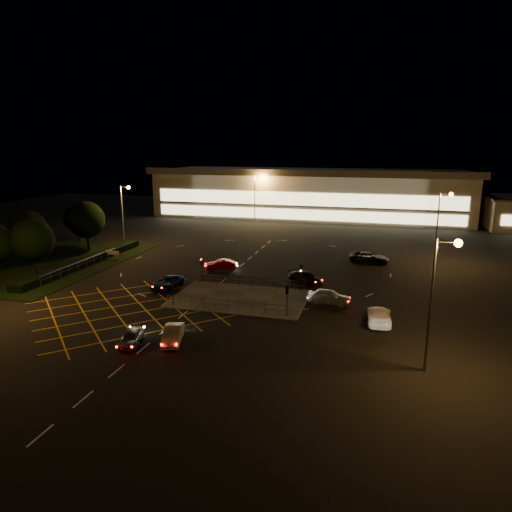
% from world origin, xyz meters
% --- Properties ---
extents(ground, '(180.00, 180.00, 0.00)m').
position_xyz_m(ground, '(0.00, 0.00, 0.00)').
color(ground, black).
rests_on(ground, ground).
extents(pedestrian_island, '(14.00, 9.00, 0.12)m').
position_xyz_m(pedestrian_island, '(2.00, -2.00, 0.06)').
color(pedestrian_island, '#4C4944').
rests_on(pedestrian_island, ground).
extents(grass_verge, '(18.00, 30.00, 0.08)m').
position_xyz_m(grass_verge, '(-28.00, 6.00, 0.04)').
color(grass_verge, black).
rests_on(grass_verge, ground).
extents(hedge, '(2.00, 26.00, 1.00)m').
position_xyz_m(hedge, '(-23.00, 6.00, 0.50)').
color(hedge, black).
rests_on(hedge, ground).
extents(supermarket, '(72.00, 26.50, 10.50)m').
position_xyz_m(supermarket, '(0.00, 61.95, 5.31)').
color(supermarket, beige).
rests_on(supermarket, ground).
extents(streetlight_se, '(1.78, 0.56, 10.03)m').
position_xyz_m(streetlight_se, '(20.44, -14.00, 6.56)').
color(streetlight_se, slate).
rests_on(streetlight_se, ground).
extents(streetlight_nw, '(1.78, 0.56, 10.03)m').
position_xyz_m(streetlight_nw, '(-23.56, 18.00, 6.56)').
color(streetlight_nw, slate).
rests_on(streetlight_nw, ground).
extents(streetlight_ne, '(1.78, 0.56, 10.03)m').
position_xyz_m(streetlight_ne, '(24.44, 20.00, 6.56)').
color(streetlight_ne, slate).
rests_on(streetlight_ne, ground).
extents(streetlight_far_left, '(1.78, 0.56, 10.03)m').
position_xyz_m(streetlight_far_left, '(-9.56, 48.00, 6.56)').
color(streetlight_far_left, slate).
rests_on(streetlight_far_left, ground).
extents(streetlight_far_right, '(1.78, 0.56, 10.03)m').
position_xyz_m(streetlight_far_right, '(30.44, 50.00, 6.56)').
color(streetlight_far_right, slate).
rests_on(streetlight_far_right, ground).
extents(signal_sw, '(0.28, 0.30, 3.15)m').
position_xyz_m(signal_sw, '(-4.00, -5.99, 2.37)').
color(signal_sw, black).
rests_on(signal_sw, pedestrian_island).
extents(signal_se, '(0.28, 0.30, 3.15)m').
position_xyz_m(signal_se, '(8.00, -5.99, 2.37)').
color(signal_se, black).
rests_on(signal_se, pedestrian_island).
extents(signal_nw, '(0.28, 0.30, 3.15)m').
position_xyz_m(signal_nw, '(-4.00, 1.99, 2.37)').
color(signal_nw, black).
rests_on(signal_nw, pedestrian_island).
extents(signal_ne, '(0.28, 0.30, 3.15)m').
position_xyz_m(signal_ne, '(8.00, 1.99, 2.37)').
color(signal_ne, black).
rests_on(signal_ne, pedestrian_island).
extents(tree_b, '(5.40, 5.40, 7.35)m').
position_xyz_m(tree_b, '(-32.00, 6.00, 4.64)').
color(tree_b, black).
rests_on(tree_b, ground).
extents(tree_c, '(5.76, 5.76, 7.84)m').
position_xyz_m(tree_c, '(-28.00, 14.00, 4.95)').
color(tree_c, black).
rests_on(tree_c, ground).
extents(tree_d, '(4.68, 4.68, 6.37)m').
position_xyz_m(tree_d, '(-34.00, 20.00, 4.02)').
color(tree_d, black).
rests_on(tree_d, ground).
extents(tree_e, '(5.40, 5.40, 7.35)m').
position_xyz_m(tree_e, '(-26.00, 0.00, 4.64)').
color(tree_e, black).
rests_on(tree_e, ground).
extents(car_near_silver, '(2.40, 3.92, 1.25)m').
position_xyz_m(car_near_silver, '(-3.38, -15.47, 0.62)').
color(car_near_silver, '#B3B7BB').
rests_on(car_near_silver, ground).
extents(car_queue_white, '(2.56, 4.37, 1.36)m').
position_xyz_m(car_queue_white, '(-0.17, -14.17, 0.68)').
color(car_queue_white, silver).
rests_on(car_queue_white, ground).
extents(car_left_blue, '(2.61, 4.99, 1.34)m').
position_xyz_m(car_left_blue, '(-7.38, -0.51, 0.67)').
color(car_left_blue, '#0B1944').
rests_on(car_left_blue, ground).
extents(car_far_dkgrey, '(4.93, 4.06, 1.35)m').
position_xyz_m(car_far_dkgrey, '(7.94, 5.78, 0.67)').
color(car_far_dkgrey, black).
rests_on(car_far_dkgrey, ground).
extents(car_right_silver, '(4.69, 2.14, 1.56)m').
position_xyz_m(car_right_silver, '(11.50, -1.06, 0.78)').
color(car_right_silver, '#B1B5B9').
rests_on(car_right_silver, ground).
extents(car_circ_red, '(4.28, 2.71, 1.33)m').
position_xyz_m(car_circ_red, '(-4.02, 8.97, 0.67)').
color(car_circ_red, maroon).
rests_on(car_circ_red, ground).
extents(car_east_grey, '(5.58, 2.68, 1.53)m').
position_xyz_m(car_east_grey, '(15.10, 17.64, 0.77)').
color(car_east_grey, black).
rests_on(car_east_grey, ground).
extents(car_approach_white, '(2.31, 5.25, 1.50)m').
position_xyz_m(car_approach_white, '(16.66, -5.20, 0.75)').
color(car_approach_white, white).
rests_on(car_approach_white, ground).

